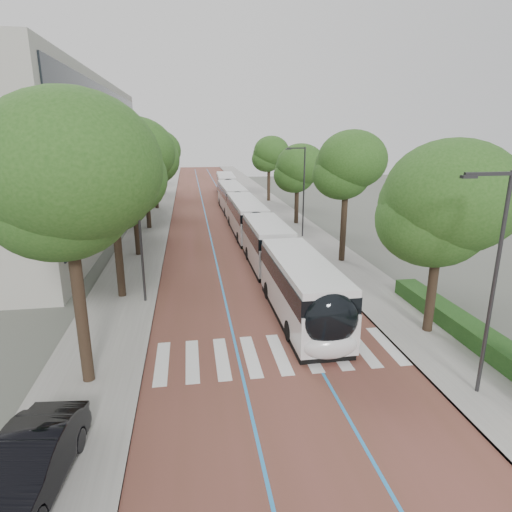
{
  "coord_description": "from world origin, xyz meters",
  "views": [
    {
      "loc": [
        -3.37,
        -15.34,
        9.24
      ],
      "look_at": [
        0.3,
        8.21,
        2.4
      ],
      "focal_mm": 30.0,
      "sensor_mm": 36.0,
      "label": 1
    }
  ],
  "objects": [
    {
      "name": "bus_queued_0",
      "position": [
        1.86,
        23.96,
        1.62
      ],
      "size": [
        2.61,
        12.41,
        3.2
      ],
      "rotation": [
        0.0,
        0.0,
        0.01
      ],
      "color": "silver",
      "rests_on": "ground"
    },
    {
      "name": "bus_queued_1",
      "position": [
        1.8,
        36.79,
        1.62
      ],
      "size": [
        2.69,
        12.43,
        3.2
      ],
      "rotation": [
        0.0,
        0.0,
        0.01
      ],
      "color": "silver",
      "rests_on": "ground"
    },
    {
      "name": "kerb_left",
      "position": [
        -5.6,
        40.0,
        0.06
      ],
      "size": [
        0.2,
        140.0,
        0.14
      ],
      "primitive_type": "cube",
      "color": "gray",
      "rests_on": "ground"
    },
    {
      "name": "sidewalk_left",
      "position": [
        -7.5,
        40.0,
        0.06
      ],
      "size": [
        4.0,
        140.0,
        0.12
      ],
      "primitive_type": "cube",
      "color": "gray",
      "rests_on": "ground"
    },
    {
      "name": "streetlight_near",
      "position": [
        6.62,
        -3.0,
        4.82
      ],
      "size": [
        1.82,
        0.2,
        8.0
      ],
      "color": "#2F2F32",
      "rests_on": "sidewalk_right"
    },
    {
      "name": "lamp_post_left",
      "position": [
        -6.1,
        8.0,
        4.12
      ],
      "size": [
        0.14,
        0.14,
        8.0
      ],
      "primitive_type": "cylinder",
      "color": "#2F2F32",
      "rests_on": "sidewalk_left"
    },
    {
      "name": "road",
      "position": [
        0.0,
        40.0,
        0.01
      ],
      "size": [
        11.0,
        140.0,
        0.02
      ],
      "primitive_type": "cube",
      "color": "brown",
      "rests_on": "ground"
    },
    {
      "name": "trees_right",
      "position": [
        7.7,
        18.86,
        6.13
      ],
      "size": [
        5.9,
        47.37,
        8.94
      ],
      "color": "black",
      "rests_on": "ground"
    },
    {
      "name": "ground",
      "position": [
        0.0,
        0.0,
        0.0
      ],
      "size": [
        160.0,
        160.0,
        0.0
      ],
      "primitive_type": "plane",
      "color": "#51544C",
      "rests_on": "ground"
    },
    {
      "name": "trees_left",
      "position": [
        -7.5,
        24.85,
        6.76
      ],
      "size": [
        6.11,
        60.79,
        10.14
      ],
      "color": "black",
      "rests_on": "ground"
    },
    {
      "name": "hedge",
      "position": [
        9.1,
        0.0,
        0.52
      ],
      "size": [
        1.2,
        14.0,
        0.8
      ],
      "primitive_type": "cube",
      "color": "#153E15",
      "rests_on": "sidewalk_right"
    },
    {
      "name": "lane_line_right",
      "position": [
        1.6,
        40.0,
        0.02
      ],
      "size": [
        0.12,
        126.0,
        0.01
      ],
      "primitive_type": "cube",
      "color": "#2882CA",
      "rests_on": "road"
    },
    {
      "name": "lane_line_left",
      "position": [
        -1.6,
        40.0,
        0.02
      ],
      "size": [
        0.12,
        126.0,
        0.01
      ],
      "primitive_type": "cube",
      "color": "#2882CA",
      "rests_on": "road"
    },
    {
      "name": "bus_queued_2",
      "position": [
        2.27,
        50.52,
        1.62
      ],
      "size": [
        2.98,
        12.48,
        3.2
      ],
      "rotation": [
        0.0,
        0.0,
        -0.04
      ],
      "color": "silver",
      "rests_on": "ground"
    },
    {
      "name": "kerb_right",
      "position": [
        5.6,
        40.0,
        0.06
      ],
      "size": [
        0.2,
        140.0,
        0.14
      ],
      "primitive_type": "cube",
      "color": "gray",
      "rests_on": "ground"
    },
    {
      "name": "office_building",
      "position": [
        -19.47,
        28.0,
        7.0
      ],
      "size": [
        18.11,
        40.0,
        14.0
      ],
      "color": "#A29F96",
      "rests_on": "ground"
    },
    {
      "name": "streetlight_far",
      "position": [
        6.62,
        22.0,
        4.82
      ],
      "size": [
        1.82,
        0.2,
        8.0
      ],
      "color": "#2F2F32",
      "rests_on": "sidewalk_right"
    },
    {
      "name": "zebra_crossing",
      "position": [
        0.2,
        1.0,
        0.03
      ],
      "size": [
        10.55,
        3.6,
        0.01
      ],
      "color": "silver",
      "rests_on": "ground"
    },
    {
      "name": "parked_car",
      "position": [
        -7.81,
        -5.34,
        0.9
      ],
      "size": [
        2.15,
        4.91,
        1.57
      ],
      "primitive_type": "imported",
      "rotation": [
        0.0,
        0.0,
        -0.1
      ],
      "color": "black",
      "rests_on": "sidewalk_left"
    },
    {
      "name": "sidewalk_right",
      "position": [
        7.5,
        40.0,
        0.06
      ],
      "size": [
        4.0,
        140.0,
        0.12
      ],
      "primitive_type": "cube",
      "color": "gray",
      "rests_on": "ground"
    },
    {
      "name": "lead_bus",
      "position": [
        2.02,
        8.26,
        1.63
      ],
      "size": [
        2.65,
        18.41,
        3.2
      ],
      "rotation": [
        0.0,
        0.0,
        0.01
      ],
      "color": "black",
      "rests_on": "ground"
    }
  ]
}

